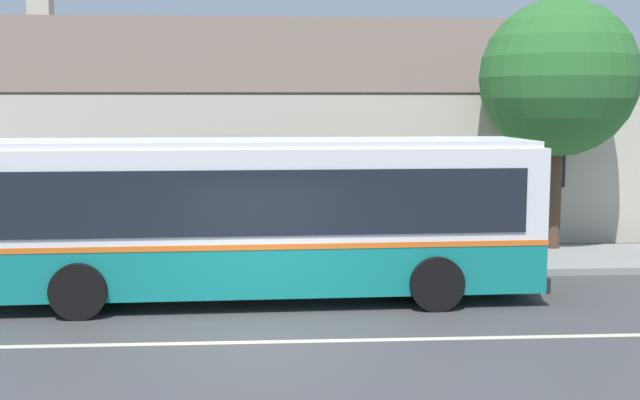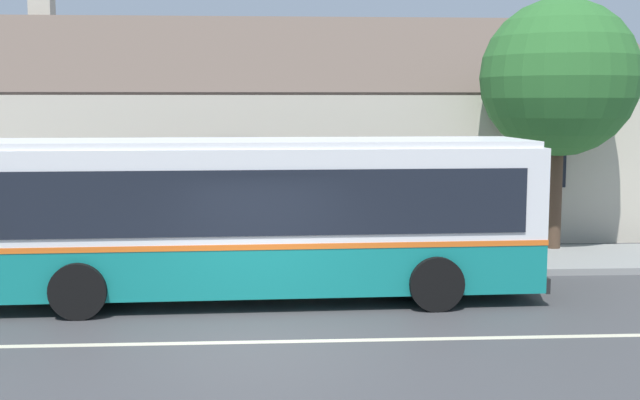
% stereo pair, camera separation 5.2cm
% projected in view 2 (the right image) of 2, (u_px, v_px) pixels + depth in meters
% --- Properties ---
extents(ground_plane, '(300.00, 300.00, 0.00)m').
position_uv_depth(ground_plane, '(263.00, 342.00, 12.63)').
color(ground_plane, '#424244').
extents(sidewalk_far, '(60.00, 3.00, 0.15)m').
position_uv_depth(sidewalk_far, '(266.00, 262.00, 18.57)').
color(sidewalk_far, gray).
rests_on(sidewalk_far, ground).
extents(lane_divider_stripe, '(60.00, 0.16, 0.01)m').
position_uv_depth(lane_divider_stripe, '(263.00, 342.00, 12.63)').
color(lane_divider_stripe, beige).
rests_on(lane_divider_stripe, ground).
extents(community_building, '(23.97, 10.25, 7.50)m').
position_uv_depth(community_building, '(242.00, 154.00, 25.76)').
color(community_building, beige).
rests_on(community_building, ground).
extents(transit_bus, '(10.99, 2.98, 3.06)m').
position_uv_depth(transit_bus, '(250.00, 214.00, 15.30)').
color(transit_bus, '#147F7A').
rests_on(transit_bus, ground).
extents(street_tree_primary, '(3.84, 3.84, 6.28)m').
position_uv_depth(street_tree_primary, '(559.00, 78.00, 19.54)').
color(street_tree_primary, '#4C3828').
rests_on(street_tree_primary, ground).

